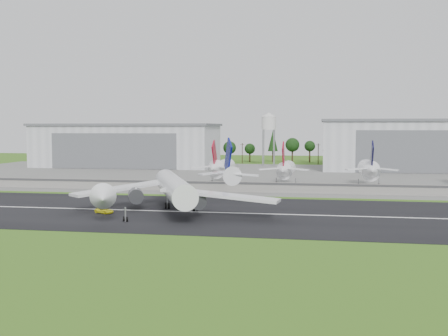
% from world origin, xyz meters
% --- Properties ---
extents(ground, '(600.00, 600.00, 0.00)m').
position_xyz_m(ground, '(0.00, 0.00, 0.00)').
color(ground, '#316317').
rests_on(ground, ground).
extents(runway, '(320.00, 60.00, 0.10)m').
position_xyz_m(runway, '(0.00, 10.00, 0.05)').
color(runway, black).
rests_on(runway, ground).
extents(runway_centerline, '(220.00, 1.00, 0.02)m').
position_xyz_m(runway_centerline, '(0.00, 10.00, 0.11)').
color(runway_centerline, white).
rests_on(runway_centerline, runway).
extents(apron, '(320.00, 150.00, 0.10)m').
position_xyz_m(apron, '(0.00, 120.00, 0.05)').
color(apron, slate).
rests_on(apron, ground).
extents(blast_fence, '(240.00, 0.61, 3.50)m').
position_xyz_m(blast_fence, '(0.00, 54.99, 1.81)').
color(blast_fence, gray).
rests_on(blast_fence, ground).
extents(hangar_west, '(97.00, 44.00, 23.20)m').
position_xyz_m(hangar_west, '(-80.00, 164.92, 11.63)').
color(hangar_west, silver).
rests_on(hangar_west, ground).
extents(hangar_east, '(102.00, 47.00, 25.20)m').
position_xyz_m(hangar_east, '(75.00, 164.92, 12.63)').
color(hangar_east, silver).
rests_on(hangar_east, ground).
extents(water_tower, '(8.40, 8.40, 29.40)m').
position_xyz_m(water_tower, '(-5.00, 185.00, 24.55)').
color(water_tower, '#99999E').
rests_on(water_tower, ground).
extents(utility_poles, '(230.00, 3.00, 12.00)m').
position_xyz_m(utility_poles, '(0.00, 200.00, 0.00)').
color(utility_poles, black).
rests_on(utility_poles, ground).
extents(treeline, '(320.00, 16.00, 22.00)m').
position_xyz_m(treeline, '(0.00, 215.00, 0.00)').
color(treeline, black).
rests_on(treeline, ground).
extents(main_airliner, '(53.21, 57.19, 18.17)m').
position_xyz_m(main_airliner, '(-11.36, 9.60, 4.89)').
color(main_airliner, white).
rests_on(main_airliner, runway).
extents(ground_vehicle, '(5.54, 4.21, 1.40)m').
position_xyz_m(ground_vehicle, '(-27.20, 3.76, 0.80)').
color(ground_vehicle, yellow).
rests_on(ground_vehicle, runway).
extents(parked_jet_red_a, '(7.36, 31.29, 16.83)m').
position_xyz_m(parked_jet_red_a, '(-11.78, 76.58, 6.31)').
color(parked_jet_red_a, white).
rests_on(parked_jet_red_a, ground).
extents(parked_jet_red_b, '(7.36, 31.29, 16.54)m').
position_xyz_m(parked_jet_red_b, '(12.11, 76.54, 6.04)').
color(parked_jet_red_b, white).
rests_on(parked_jet_red_b, ground).
extents(parked_jet_navy, '(7.36, 31.29, 16.91)m').
position_xyz_m(parked_jet_navy, '(41.28, 76.59, 6.39)').
color(parked_jet_navy, white).
rests_on(parked_jet_navy, ground).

